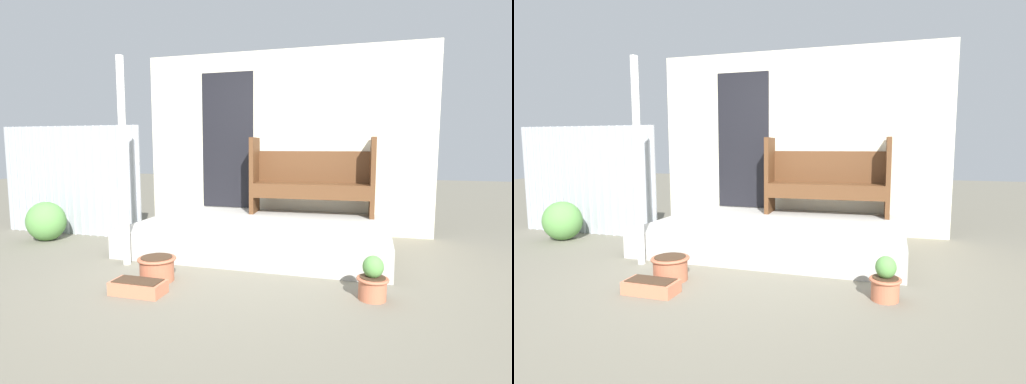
% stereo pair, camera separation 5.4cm
% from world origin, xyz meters
% --- Properties ---
extents(ground_plane, '(24.00, 24.00, 0.00)m').
position_xyz_m(ground_plane, '(0.00, 0.00, 0.00)').
color(ground_plane, '#706B5B').
extents(porch_slab, '(2.98, 2.00, 0.31)m').
position_xyz_m(porch_slab, '(0.06, 1.00, 0.15)').
color(porch_slab, '#B2AFA8').
rests_on(porch_slab, ground_plane).
extents(house_wall, '(4.18, 0.08, 2.60)m').
position_xyz_m(house_wall, '(0.02, 2.03, 1.30)').
color(house_wall, beige).
rests_on(house_wall, ground_plane).
extents(fence_corrugated, '(2.22, 0.05, 1.52)m').
position_xyz_m(fence_corrugated, '(-2.72, 0.94, 0.76)').
color(fence_corrugated, '#9EA3A8').
rests_on(fence_corrugated, ground_plane).
extents(support_post, '(0.08, 0.08, 2.14)m').
position_xyz_m(support_post, '(-1.13, -0.11, 1.07)').
color(support_post, white).
rests_on(support_post, ground_plane).
extents(bench, '(1.67, 0.48, 1.05)m').
position_xyz_m(bench, '(0.54, 1.75, 0.82)').
color(bench, '#54331C').
rests_on(bench, porch_slab).
extents(flower_pot_left, '(0.36, 0.36, 0.23)m').
position_xyz_m(flower_pot_left, '(-0.55, -0.48, 0.12)').
color(flower_pot_left, '#B76647').
rests_on(flower_pot_left, ground_plane).
extents(flower_pot_middle, '(0.26, 0.26, 0.36)m').
position_xyz_m(flower_pot_middle, '(1.37, -0.40, 0.16)').
color(flower_pot_middle, '#B76647').
rests_on(flower_pot_middle, ground_plane).
extents(planter_box_rect, '(0.46, 0.22, 0.12)m').
position_xyz_m(planter_box_rect, '(-0.53, -0.83, 0.06)').
color(planter_box_rect, '#C67251').
rests_on(planter_box_rect, ground_plane).
extents(shrub_by_fence, '(0.51, 0.46, 0.51)m').
position_xyz_m(shrub_by_fence, '(-2.77, 0.51, 0.26)').
color(shrub_by_fence, '#599347').
rests_on(shrub_by_fence, ground_plane).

